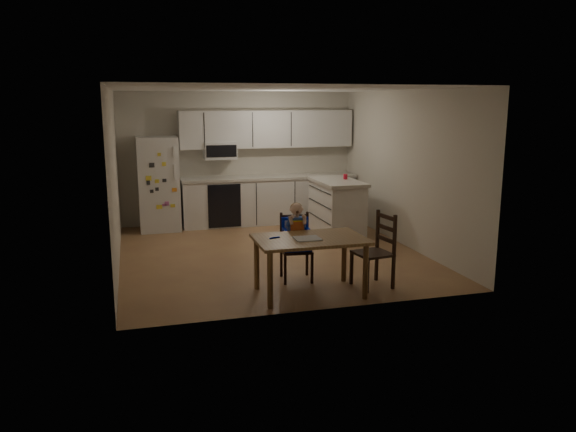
{
  "coord_description": "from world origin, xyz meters",
  "views": [
    {
      "loc": [
        -2.01,
        -8.2,
        2.32
      ],
      "look_at": [
        -0.09,
        -1.35,
        0.86
      ],
      "focal_mm": 35.0,
      "sensor_mm": 36.0,
      "label": 1
    }
  ],
  "objects_px": {
    "refrigerator": "(158,184)",
    "red_cup": "(345,177)",
    "chair_booster": "(296,233)",
    "chair_side": "(379,245)",
    "kitchen_island": "(337,207)",
    "dining_table": "(310,246)"
  },
  "relations": [
    {
      "from": "kitchen_island",
      "to": "chair_side",
      "type": "xyz_separation_m",
      "value": [
        -0.46,
        -2.77,
        0.04
      ]
    },
    {
      "from": "red_cup",
      "to": "dining_table",
      "type": "relative_size",
      "value": 0.07
    },
    {
      "from": "chair_side",
      "to": "dining_table",
      "type": "bearing_deg",
      "value": -94.65
    },
    {
      "from": "chair_booster",
      "to": "red_cup",
      "type": "bearing_deg",
      "value": 62.12
    },
    {
      "from": "chair_side",
      "to": "chair_booster",
      "type": "bearing_deg",
      "value": -128.85
    },
    {
      "from": "chair_booster",
      "to": "chair_side",
      "type": "bearing_deg",
      "value": -23.52
    },
    {
      "from": "dining_table",
      "to": "chair_booster",
      "type": "bearing_deg",
      "value": 89.52
    },
    {
      "from": "kitchen_island",
      "to": "chair_side",
      "type": "bearing_deg",
      "value": -99.52
    },
    {
      "from": "chair_booster",
      "to": "refrigerator",
      "type": "bearing_deg",
      "value": 121.06
    },
    {
      "from": "refrigerator",
      "to": "kitchen_island",
      "type": "xyz_separation_m",
      "value": [
        2.98,
        -1.27,
        -0.36
      ]
    },
    {
      "from": "chair_booster",
      "to": "kitchen_island",
      "type": "bearing_deg",
      "value": 64.49
    },
    {
      "from": "red_cup",
      "to": "chair_booster",
      "type": "xyz_separation_m",
      "value": [
        -1.58,
        -2.29,
        -0.4
      ]
    },
    {
      "from": "red_cup",
      "to": "chair_side",
      "type": "xyz_separation_m",
      "value": [
        -0.64,
        -2.84,
        -0.49
      ]
    },
    {
      "from": "refrigerator",
      "to": "red_cup",
      "type": "height_order",
      "value": "refrigerator"
    },
    {
      "from": "dining_table",
      "to": "red_cup",
      "type": "bearing_deg",
      "value": 61.31
    },
    {
      "from": "red_cup",
      "to": "chair_side",
      "type": "relative_size",
      "value": 0.1
    },
    {
      "from": "refrigerator",
      "to": "dining_table",
      "type": "xyz_separation_m",
      "value": [
        1.57,
        -4.1,
        -0.24
      ]
    },
    {
      "from": "refrigerator",
      "to": "chair_side",
      "type": "bearing_deg",
      "value": -58.11
    },
    {
      "from": "refrigerator",
      "to": "chair_side",
      "type": "xyz_separation_m",
      "value": [
        2.51,
        -4.04,
        -0.31
      ]
    },
    {
      "from": "red_cup",
      "to": "chair_booster",
      "type": "bearing_deg",
      "value": -124.67
    },
    {
      "from": "dining_table",
      "to": "chair_booster",
      "type": "relative_size",
      "value": 1.27
    },
    {
      "from": "kitchen_island",
      "to": "dining_table",
      "type": "bearing_deg",
      "value": -116.43
    }
  ]
}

